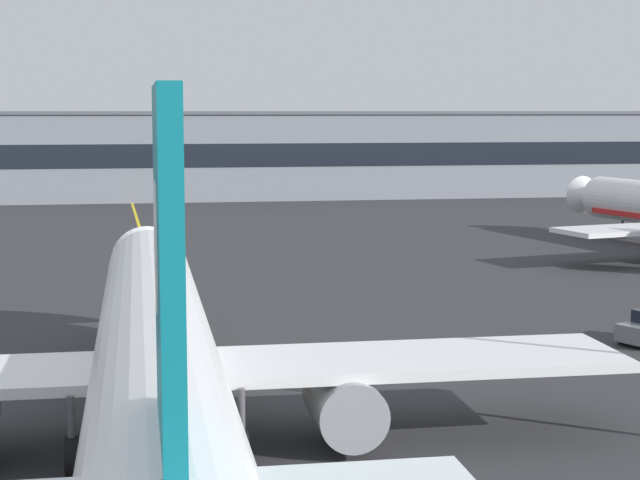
# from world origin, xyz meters

# --- Properties ---
(taxiway_centreline) EXTENTS (5.55, 179.93, 0.01)m
(taxiway_centreline) POSITION_xyz_m (0.00, 30.00, 0.00)
(taxiway_centreline) COLOR yellow
(taxiway_centreline) RESTS_ON ground
(airliner_foreground) EXTENTS (32.01, 41.41, 11.65)m
(airliner_foreground) POSITION_xyz_m (-1.24, 14.23, 3.37)
(airliner_foreground) COLOR white
(airliner_foreground) RESTS_ON ground
(safety_cone_by_nose_gear) EXTENTS (0.44, 0.44, 0.55)m
(safety_cone_by_nose_gear) POSITION_xyz_m (-0.78, 31.51, 0.26)
(safety_cone_by_nose_gear) COLOR orange
(safety_cone_by_nose_gear) RESTS_ON ground
(terminal_building) EXTENTS (158.16, 12.40, 10.96)m
(terminal_building) POSITION_xyz_m (5.29, 116.37, 5.49)
(terminal_building) COLOR gray
(terminal_building) RESTS_ON ground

